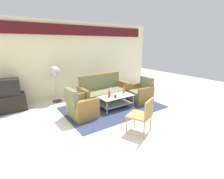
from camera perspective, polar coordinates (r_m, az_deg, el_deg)
name	(u,v)px	position (r m, az deg, el deg)	size (l,w,h in m)	color
ground_plane	(132,119)	(4.53, 7.04, -10.44)	(14.00, 14.00, 0.00)	silver
wall_back	(82,57)	(6.66, -10.47, 11.19)	(6.52, 0.19, 2.80)	beige
rug	(113,107)	(5.27, 0.41, -6.30)	(3.07, 2.03, 0.01)	#2D3856
couch	(104,93)	(5.68, -2.69, -1.32)	(1.82, 0.79, 0.96)	#6B704C
armchair_left	(81,107)	(4.61, -10.75, -6.19)	(0.73, 0.79, 0.85)	#6B704C
armchair_right	(140,94)	(5.80, 10.00, -1.47)	(0.74, 0.80, 0.85)	#6B704C
coffee_table	(116,100)	(5.16, 1.38, -3.63)	(1.10, 0.60, 0.40)	silver
bottle_clear	(111,92)	(5.10, -0.53, -0.90)	(0.07, 0.07, 0.30)	silver
bottle_orange	(124,90)	(5.38, 4.21, -0.19)	(0.07, 0.07, 0.26)	#D85919
bottle_red	(109,94)	(4.95, -0.98, -1.77)	(0.07, 0.07, 0.22)	red
cup	(115,96)	(4.91, 1.16, -2.35)	(0.08, 0.08, 0.10)	red
tv_stand	(11,103)	(5.82, -32.03, -3.99)	(0.80, 0.50, 0.52)	black
television	(8,87)	(5.69, -32.77, 0.77)	(0.63, 0.48, 0.48)	black
pedestal_fan	(55,74)	(5.88, -19.65, 5.35)	(0.36, 0.36, 1.27)	#2D2D33
wicker_chair	(143,113)	(3.73, 11.00, -8.27)	(0.63, 0.63, 0.84)	#AD844C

